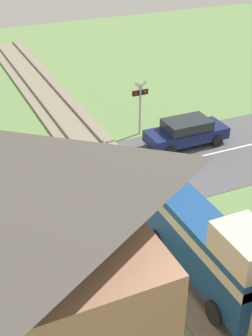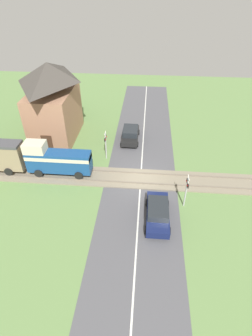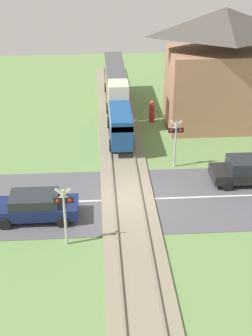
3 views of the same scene
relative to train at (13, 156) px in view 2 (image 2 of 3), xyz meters
The scene contains 11 objects.
ground_plane 11.65m from the train, 90.00° to the right, with size 60.00×60.00×0.00m, color #66894C.
road_surface 11.65m from the train, 90.00° to the right, with size 48.00×6.40×0.02m.
track_bed 11.64m from the train, 90.00° to the right, with size 2.80×48.00×0.24m.
train is the anchor object (origin of this frame).
car_near_crossing 13.80m from the train, 109.84° to the right, with size 4.24×1.84×1.39m.
car_far_side 12.20m from the train, 55.90° to the right, with size 4.05×1.91×1.48m.
crossing_signal_west_approach 15.39m from the train, 101.40° to the right, with size 0.90×0.18×2.99m.
crossing_signal_east_approach 8.47m from the train, 68.95° to the right, with size 0.90×0.18×2.99m.
station_building 7.51m from the train, 14.81° to the right, with size 7.51×4.58×8.16m.
pedestrian_by_station 2.87m from the train, 18.83° to the right, with size 0.40×0.40×1.60m.
tree_by_station 13.11m from the train, ahead, with size 3.33×3.33×5.88m.
Camera 2 is at (-18.46, -0.23, 15.18)m, focal length 28.00 mm.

